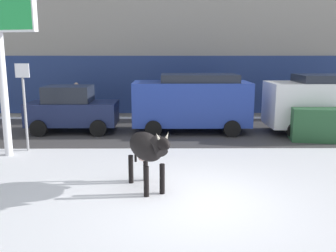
% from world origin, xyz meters
% --- Properties ---
extents(ground_plane, '(120.00, 120.00, 0.00)m').
position_xyz_m(ground_plane, '(0.00, 0.00, 0.00)').
color(ground_plane, white).
extents(road_strip, '(60.00, 5.60, 0.01)m').
position_xyz_m(road_strip, '(0.00, 7.18, 0.00)').
color(road_strip, '#423F3F').
rests_on(road_strip, ground).
extents(cow_black, '(1.19, 1.89, 1.54)m').
position_xyz_m(cow_black, '(-1.04, 0.66, 0.99)').
color(cow_black, black).
rests_on(cow_black, ground).
extents(car_navy_hatchback, '(3.51, 1.93, 1.86)m').
position_xyz_m(car_navy_hatchback, '(-4.35, 7.06, 0.93)').
color(car_navy_hatchback, '#19234C').
rests_on(car_navy_hatchback, ground).
extents(car_blue_van, '(4.61, 2.14, 2.32)m').
position_xyz_m(car_blue_van, '(0.45, 7.03, 1.24)').
color(car_blue_van, '#233D9E').
rests_on(car_blue_van, ground).
extents(car_white_van, '(4.61, 2.14, 2.32)m').
position_xyz_m(car_white_van, '(5.75, 6.73, 1.24)').
color(car_white_van, white).
rests_on(car_white_van, ground).
extents(pedestrian_near_billboard, '(0.36, 0.24, 1.73)m').
position_xyz_m(pedestrian_near_billboard, '(-4.92, 10.30, 0.88)').
color(pedestrian_near_billboard, '#282833').
rests_on(pedestrian_near_billboard, ground).
extents(dumpster, '(1.86, 1.37, 1.20)m').
position_xyz_m(dumpster, '(4.83, 5.53, 0.60)').
color(dumpster, '#285633').
rests_on(dumpster, ground).
extents(street_sign, '(0.44, 0.08, 2.82)m').
position_xyz_m(street_sign, '(-5.12, 4.17, 1.67)').
color(street_sign, gray).
rests_on(street_sign, ground).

